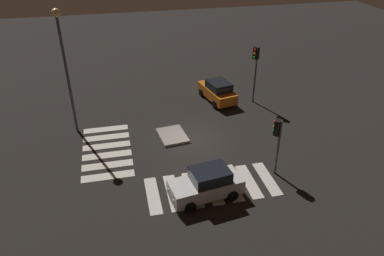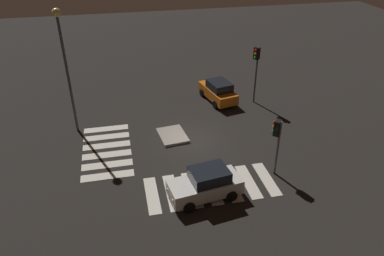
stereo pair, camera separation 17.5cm
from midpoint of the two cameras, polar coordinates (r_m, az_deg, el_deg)
name	(u,v)px [view 1 (the left image)]	position (r m, az deg, el deg)	size (l,w,h in m)	color
ground_plane	(192,140)	(25.72, -0.20, -1.92)	(80.00, 80.00, 0.00)	black
traffic_island	(172,136)	(26.12, -3.27, -1.18)	(2.63, 2.10, 0.18)	gray
car_orange	(218,91)	(30.98, 3.85, 5.78)	(4.32, 2.55, 1.79)	orange
car_white	(207,184)	(20.44, 2.07, -8.70)	(2.37, 4.25, 1.78)	silver
traffic_light_north	(277,134)	(21.71, 12.97, -0.88)	(0.53, 0.54, 3.64)	#47474C
traffic_light_west	(256,61)	(29.98, 9.74, 10.23)	(0.54, 0.53, 4.79)	#47474C
street_lamp	(63,54)	(25.79, -19.63, 10.87)	(0.56, 0.56, 8.78)	#47474C
crosswalk_near	(107,150)	(25.30, -13.35, -3.43)	(6.45, 3.20, 0.02)	silver
crosswalk_side	(212,187)	(21.61, 2.86, -9.14)	(3.20, 7.60, 0.02)	silver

